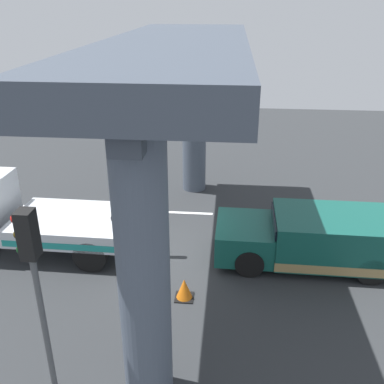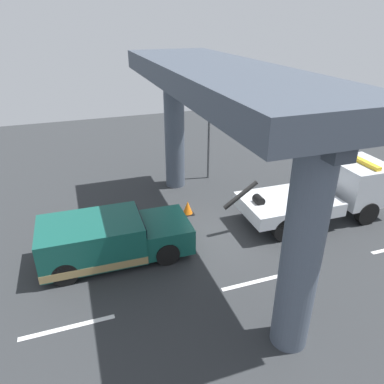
{
  "view_description": "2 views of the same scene",
  "coord_description": "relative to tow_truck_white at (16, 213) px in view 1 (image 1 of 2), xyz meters",
  "views": [
    {
      "loc": [
        -1.85,
        11.57,
        7.44
      ],
      "look_at": [
        -0.74,
        -0.5,
        1.95
      ],
      "focal_mm": 40.53,
      "sensor_mm": 36.0,
      "label": 1
    },
    {
      "loc": [
        -5.13,
        -11.0,
        7.88
      ],
      "look_at": [
        -0.97,
        1.0,
        1.63
      ],
      "focal_mm": 33.78,
      "sensor_mm": 36.0,
      "label": 2
    }
  ],
  "objects": [
    {
      "name": "lane_stripe_west",
      "position": [
        -10.79,
        -2.87,
        -1.2
      ],
      "size": [
        2.6,
        0.16,
        0.01
      ],
      "primitive_type": "cube",
      "color": "silver",
      "rests_on": "ground"
    },
    {
      "name": "ground_plane",
      "position": [
        -4.79,
        0.01,
        -1.25
      ],
      "size": [
        60.0,
        40.0,
        0.1
      ],
      "primitive_type": "cube",
      "color": "#2D3033"
    },
    {
      "name": "lane_stripe_mid",
      "position": [
        -4.79,
        -2.87,
        -1.2
      ],
      "size": [
        2.6,
        0.16,
        0.01
      ],
      "primitive_type": "cube",
      "color": "silver",
      "rests_on": "ground"
    },
    {
      "name": "traffic_light_near",
      "position": [
        -3.27,
        5.5,
        1.88
      ],
      "size": [
        0.39,
        0.32,
        4.22
      ],
      "color": "#515456",
      "rests_on": "ground"
    },
    {
      "name": "overpass_structure",
      "position": [
        -5.19,
        0.01,
        4.12
      ],
      "size": [
        3.6,
        12.47,
        6.46
      ],
      "color": "#4C5666",
      "rests_on": "ground"
    },
    {
      "name": "lane_stripe_east",
      "position": [
        1.21,
        -2.87,
        -1.2
      ],
      "size": [
        2.6,
        0.16,
        0.01
      ],
      "primitive_type": "cube",
      "color": "silver",
      "rests_on": "ground"
    },
    {
      "name": "towed_van_green",
      "position": [
        -9.21,
        0.01,
        -0.42
      ],
      "size": [
        5.23,
        2.29,
        1.58
      ],
      "color": "#145147",
      "rests_on": "ground"
    },
    {
      "name": "traffic_cone_orange",
      "position": [
        -5.56,
        2.15,
        -0.92
      ],
      "size": [
        0.5,
        0.5,
        0.59
      ],
      "color": "orange",
      "rests_on": "ground"
    },
    {
      "name": "tow_truck_white",
      "position": [
        0.0,
        0.0,
        0.0
      ],
      "size": [
        7.27,
        2.51,
        2.46
      ],
      "color": "silver",
      "rests_on": "ground"
    }
  ]
}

